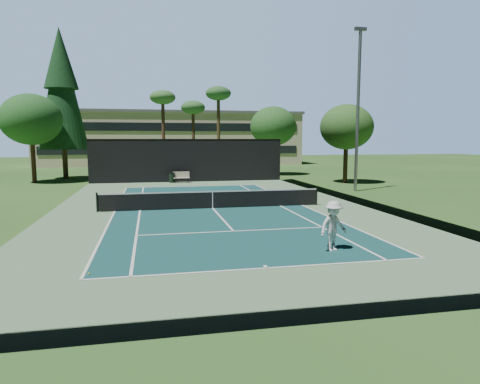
# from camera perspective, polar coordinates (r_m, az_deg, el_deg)

# --- Properties ---
(ground) EXTENTS (160.00, 160.00, 0.00)m
(ground) POSITION_cam_1_polar(r_m,az_deg,el_deg) (24.88, -3.67, -2.20)
(ground) COLOR #2D5921
(ground) RESTS_ON ground
(apron_slab) EXTENTS (18.00, 32.00, 0.01)m
(apron_slab) POSITION_cam_1_polar(r_m,az_deg,el_deg) (24.88, -3.67, -2.19)
(apron_slab) COLOR #60875F
(apron_slab) RESTS_ON ground
(court_surface) EXTENTS (10.97, 23.77, 0.01)m
(court_surface) POSITION_cam_1_polar(r_m,az_deg,el_deg) (24.88, -3.67, -2.17)
(court_surface) COLOR #164848
(court_surface) RESTS_ON ground
(court_lines) EXTENTS (11.07, 23.87, 0.01)m
(court_lines) POSITION_cam_1_polar(r_m,az_deg,el_deg) (24.88, -3.67, -2.16)
(court_lines) COLOR white
(court_lines) RESTS_ON ground
(tennis_net) EXTENTS (12.90, 0.10, 1.10)m
(tennis_net) POSITION_cam_1_polar(r_m,az_deg,el_deg) (24.80, -3.68, -0.93)
(tennis_net) COLOR black
(tennis_net) RESTS_ON ground
(fence) EXTENTS (18.04, 32.05, 4.03)m
(fence) POSITION_cam_1_polar(r_m,az_deg,el_deg) (24.70, -3.73, 2.43)
(fence) COLOR black
(fence) RESTS_ON ground
(player) EXTENTS (1.33, 1.02, 1.81)m
(player) POSITION_cam_1_polar(r_m,az_deg,el_deg) (15.72, 12.34, -4.43)
(player) COLOR silver
(player) RESTS_ON ground
(tennis_ball_a) EXTENTS (0.07, 0.07, 0.07)m
(tennis_ball_a) POSITION_cam_1_polar(r_m,az_deg,el_deg) (13.62, -19.49, -10.25)
(tennis_ball_a) COLOR gold
(tennis_ball_a) RESTS_ON ground
(tennis_ball_b) EXTENTS (0.07, 0.07, 0.07)m
(tennis_ball_b) POSITION_cam_1_polar(r_m,az_deg,el_deg) (27.28, -4.49, -1.32)
(tennis_ball_b) COLOR #C2E233
(tennis_ball_b) RESTS_ON ground
(tennis_ball_c) EXTENTS (0.07, 0.07, 0.07)m
(tennis_ball_c) POSITION_cam_1_polar(r_m,az_deg,el_deg) (28.18, 1.61, -1.03)
(tennis_ball_c) COLOR #BBDB31
(tennis_ball_c) RESTS_ON ground
(tennis_ball_d) EXTENTS (0.08, 0.08, 0.08)m
(tennis_ball_d) POSITION_cam_1_polar(r_m,az_deg,el_deg) (29.13, -12.19, -0.92)
(tennis_ball_d) COLOR #DFF437
(tennis_ball_d) RESTS_ON ground
(park_bench) EXTENTS (1.50, 0.45, 1.02)m
(park_bench) POSITION_cam_1_polar(r_m,az_deg,el_deg) (39.92, -7.83, 2.03)
(park_bench) COLOR beige
(park_bench) RESTS_ON ground
(trash_bin) EXTENTS (0.56, 0.56, 0.95)m
(trash_bin) POSITION_cam_1_polar(r_m,az_deg,el_deg) (39.91, -9.07, 1.90)
(trash_bin) COLOR black
(trash_bin) RESTS_ON ground
(pine_tree) EXTENTS (4.80, 4.80, 15.00)m
(pine_tree) POSITION_cam_1_polar(r_m,az_deg,el_deg) (47.42, -22.73, 13.24)
(pine_tree) COLOR #4D3621
(pine_tree) RESTS_ON ground
(palm_a) EXTENTS (2.80, 2.80, 9.32)m
(palm_a) POSITION_cam_1_polar(r_m,az_deg,el_deg) (48.52, -10.26, 11.90)
(palm_a) COLOR #4C3120
(palm_a) RESTS_ON ground
(palm_b) EXTENTS (2.80, 2.80, 8.42)m
(palm_b) POSITION_cam_1_polar(r_m,az_deg,el_deg) (50.67, -6.28, 10.81)
(palm_b) COLOR #48301F
(palm_b) RESTS_ON ground
(palm_c) EXTENTS (2.80, 2.80, 9.77)m
(palm_c) POSITION_cam_1_polar(r_m,az_deg,el_deg) (48.12, -2.91, 12.53)
(palm_c) COLOR #4C3920
(palm_c) RESTS_ON ground
(decid_tree_a) EXTENTS (5.12, 5.12, 7.62)m
(decid_tree_a) POSITION_cam_1_polar(r_m,az_deg,el_deg) (48.25, 4.45, 8.72)
(decid_tree_a) COLOR #49331F
(decid_tree_a) RESTS_ON ground
(decid_tree_b) EXTENTS (4.80, 4.80, 7.14)m
(decid_tree_b) POSITION_cam_1_polar(r_m,az_deg,el_deg) (40.31, 14.02, 8.38)
(decid_tree_b) COLOR #472F1E
(decid_tree_b) RESTS_ON ground
(decid_tree_c) EXTENTS (5.44, 5.44, 8.09)m
(decid_tree_c) POSITION_cam_1_polar(r_m,az_deg,el_deg) (43.65, -26.09, 8.66)
(decid_tree_c) COLOR #4E3021
(decid_tree_c) RESTS_ON ground
(campus_building) EXTENTS (40.50, 12.50, 8.30)m
(campus_building) POSITION_cam_1_polar(r_m,az_deg,el_deg) (70.38, -9.06, 7.13)
(campus_building) COLOR beige
(campus_building) RESTS_ON ground
(light_pole) EXTENTS (0.90, 0.25, 12.22)m
(light_pole) POSITION_cam_1_polar(r_m,az_deg,el_deg) (34.12, 15.46, 10.94)
(light_pole) COLOR #92959B
(light_pole) RESTS_ON ground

